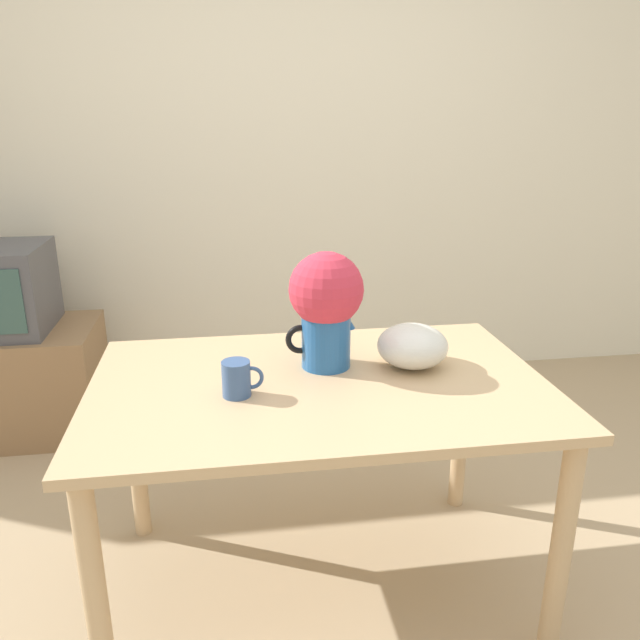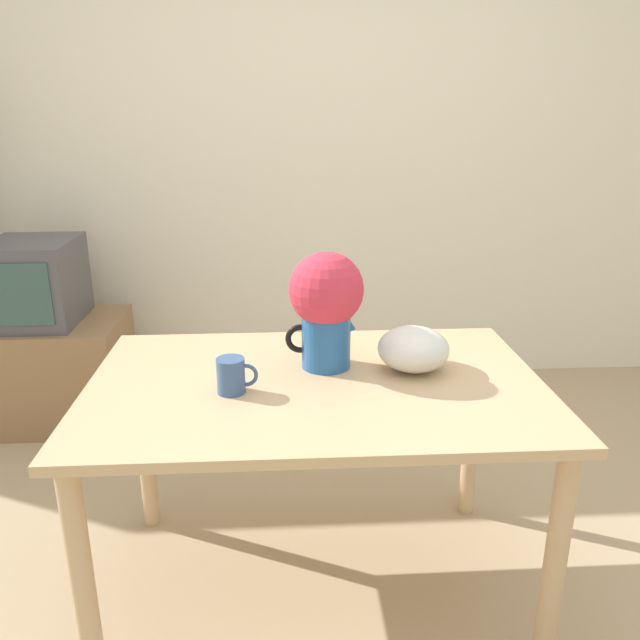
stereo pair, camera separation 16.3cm
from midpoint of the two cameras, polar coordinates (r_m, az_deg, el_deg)
ground_plane at (r=2.22m, az=6.31°, el=-24.64°), size 12.00×12.00×0.00m
wall_back at (r=3.52m, az=1.80°, el=14.98°), size 8.00×0.05×2.60m
table at (r=1.91m, az=2.10°, el=-8.33°), size 1.36×0.88×0.75m
flower_vase at (r=1.90m, az=3.02°, el=1.57°), size 0.24×0.23×0.37m
coffee_mug at (r=1.78m, az=-5.46°, el=-5.12°), size 0.12×0.08×0.10m
white_bowl at (r=1.96m, az=10.91°, el=-2.65°), size 0.22×0.22×0.14m
tv_stand at (r=3.44m, az=-22.40°, el=-4.29°), size 0.77×0.54×0.53m
tv_set at (r=3.30m, az=-23.40°, el=3.21°), size 0.40×0.47×0.40m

